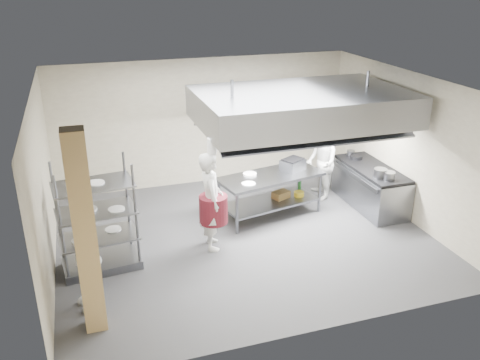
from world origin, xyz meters
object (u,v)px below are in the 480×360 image
object	(u,v)px
island	(270,195)
chef_plating	(87,257)
chef_head	(211,201)
stockpot	(380,173)
chef_line	(321,163)
pass_rack	(97,217)
griddle	(293,165)
cooking_range	(370,188)

from	to	relation	value
island	chef_plating	xyz separation A→B (m)	(-3.76, -2.09, 0.41)
chef_head	stockpot	bearing A→B (deg)	-81.50
chef_line	stockpot	bearing A→B (deg)	40.83
pass_rack	chef_line	world-z (taller)	pass_rack
island	griddle	distance (m)	0.80
cooking_range	griddle	bearing A→B (deg)	168.23
island	griddle	size ratio (longest dim) A/B	4.64
island	cooking_range	bearing A→B (deg)	-17.70
chef_line	stockpot	distance (m)	1.46
chef_head	chef_plating	xyz separation A→B (m)	(-2.24, -1.19, -0.07)
island	stockpot	size ratio (longest dim) A/B	8.17
pass_rack	island	bearing A→B (deg)	9.83
island	chef_plating	world-z (taller)	chef_plating
island	chef_head	xyz separation A→B (m)	(-1.51, -0.90, 0.48)
island	pass_rack	distance (m)	3.71
cooking_range	stockpot	distance (m)	0.81
pass_rack	griddle	distance (m)	4.24
griddle	stockpot	xyz separation A→B (m)	(1.55, -0.91, -0.03)
chef_head	cooking_range	bearing A→B (deg)	-73.33
cooking_range	stockpot	world-z (taller)	stockpot
pass_rack	stockpot	bearing A→B (deg)	-3.72
cooking_range	chef_plating	bearing A→B (deg)	-162.78
pass_rack	chef_line	distance (m)	5.15
griddle	stockpot	bearing A→B (deg)	-58.29
chef_plating	stockpot	xyz separation A→B (m)	(5.85, 1.31, 0.13)
pass_rack	chef_plating	world-z (taller)	pass_rack
cooking_range	chef_head	size ratio (longest dim) A/B	1.07
chef_line	griddle	bearing A→B (deg)	-54.96
chef_plating	stockpot	world-z (taller)	chef_plating
pass_rack	griddle	world-z (taller)	pass_rack
chef_line	chef_head	bearing A→B (deg)	-52.55
chef_plating	griddle	distance (m)	4.84
cooking_range	stockpot	size ratio (longest dim) A/B	7.48
chef_head	stockpot	world-z (taller)	chef_head
chef_plating	chef_head	bearing A→B (deg)	104.76
pass_rack	chef_line	xyz separation A→B (m)	(4.93, 1.49, -0.12)
island	griddle	xyz separation A→B (m)	(0.55, 0.13, 0.57)
chef_head	chef_plating	distance (m)	2.54
cooking_range	griddle	size ratio (longest dim) A/B	4.24
pass_rack	stockpot	distance (m)	5.64
island	pass_rack	world-z (taller)	pass_rack
island	stockpot	distance (m)	2.30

